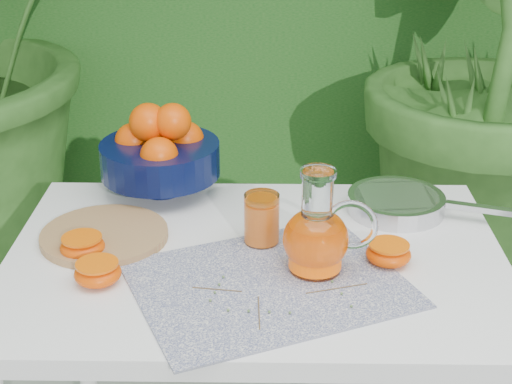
{
  "coord_description": "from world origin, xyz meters",
  "views": [
    {
      "loc": [
        0.07,
        -1.33,
        1.52
      ],
      "look_at": [
        0.05,
        0.07,
        0.88
      ],
      "focal_mm": 55.0,
      "sensor_mm": 36.0,
      "label": 1
    }
  ],
  "objects_px": {
    "white_table": "(256,290)",
    "fruit_bowl": "(160,151)",
    "cutting_board": "(104,235)",
    "juice_pitcher": "(317,236)",
    "saute_pan": "(397,202)"
  },
  "relations": [
    {
      "from": "fruit_bowl",
      "to": "juice_pitcher",
      "type": "distance_m",
      "value": 0.5
    },
    {
      "from": "white_table",
      "to": "cutting_board",
      "type": "relative_size",
      "value": 3.78
    },
    {
      "from": "white_table",
      "to": "fruit_bowl",
      "type": "height_order",
      "value": "fruit_bowl"
    },
    {
      "from": "saute_pan",
      "to": "juice_pitcher",
      "type": "bearing_deg",
      "value": -126.19
    },
    {
      "from": "fruit_bowl",
      "to": "juice_pitcher",
      "type": "bearing_deg",
      "value": -46.98
    },
    {
      "from": "juice_pitcher",
      "to": "white_table",
      "type": "bearing_deg",
      "value": 152.42
    },
    {
      "from": "juice_pitcher",
      "to": "fruit_bowl",
      "type": "bearing_deg",
      "value": 133.02
    },
    {
      "from": "cutting_board",
      "to": "juice_pitcher",
      "type": "bearing_deg",
      "value": -16.06
    },
    {
      "from": "cutting_board",
      "to": "saute_pan",
      "type": "xyz_separation_m",
      "value": [
        0.63,
        0.14,
        0.01
      ]
    },
    {
      "from": "cutting_board",
      "to": "fruit_bowl",
      "type": "height_order",
      "value": "fruit_bowl"
    },
    {
      "from": "white_table",
      "to": "juice_pitcher",
      "type": "height_order",
      "value": "juice_pitcher"
    },
    {
      "from": "cutting_board",
      "to": "saute_pan",
      "type": "relative_size",
      "value": 0.67
    },
    {
      "from": "white_table",
      "to": "saute_pan",
      "type": "height_order",
      "value": "saute_pan"
    },
    {
      "from": "fruit_bowl",
      "to": "saute_pan",
      "type": "bearing_deg",
      "value": -10.78
    },
    {
      "from": "white_table",
      "to": "cutting_board",
      "type": "xyz_separation_m",
      "value": [
        -0.32,
        0.06,
        0.09
      ]
    }
  ]
}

